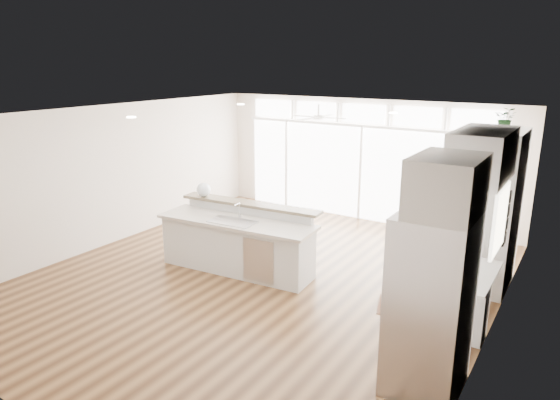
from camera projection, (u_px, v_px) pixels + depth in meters
The scene contains 24 objects.
floor at pixel (262, 280), 8.26m from camera, with size 7.00×8.00×0.02m, color #462A15.
ceiling at pixel (260, 115), 7.53m from camera, with size 7.00×8.00×0.02m, color white.
wall_back at pixel (363, 160), 11.14m from camera, with size 7.00×0.04×2.70m, color silver.
wall_front at pixel (17, 298), 4.65m from camera, with size 7.00×0.04×2.70m, color silver.
wall_left at pixel (113, 175), 9.71m from camera, with size 0.04×8.00×2.70m, color silver.
wall_right at pixel (497, 242), 6.08m from camera, with size 0.04×8.00×2.70m, color silver.
glass_wall at pixel (361, 174), 11.17m from camera, with size 5.80×0.06×2.08m, color white.
transom_row at pixel (364, 114), 10.82m from camera, with size 5.90×0.06×0.40m, color white.
desk_window at pixel (500, 220), 6.29m from camera, with size 0.04×0.85×0.85m, color white.
ceiling_fan at pixel (319, 112), 10.12m from camera, with size 1.16×1.16×0.32m, color white.
recessed_lights at pixel (267, 115), 7.70m from camera, with size 3.40×3.00×0.02m, color #F0E6CC.
oven_cabinet at pixel (495, 210), 7.74m from camera, with size 0.64×1.20×2.50m, color silver.
desk_nook at pixel (464, 298), 6.78m from camera, with size 0.72×1.30×0.76m, color silver.
upper_cabinets at pixel (482, 155), 6.23m from camera, with size 0.64×1.30×0.64m, color silver.
refrigerator at pixel (430, 304), 5.28m from camera, with size 0.76×0.90×2.00m, color #B7B7BC.
fridge_cabinet at pixel (447, 186), 4.90m from camera, with size 0.64×0.90×0.60m, color silver.
framed_photos at pixel (506, 219), 6.84m from camera, with size 0.06×0.22×0.80m, color black.
kitchen_island at pixel (237, 240), 8.47m from camera, with size 2.77×1.04×1.10m, color silver.
rug at pixel (409, 308), 7.29m from camera, with size 0.88×0.64×0.01m, color #341A10.
office_chair at pixel (445, 284), 7.03m from camera, with size 0.47×0.43×0.90m, color black.
fishbowl at pixel (204, 190), 9.06m from camera, with size 0.25×0.25×0.25m, color white.
monitor at pixel (462, 257), 6.67m from camera, with size 0.08×0.46×0.38m, color black.
keyboard at pixel (447, 267), 6.80m from camera, with size 0.12×0.31×0.02m, color white.
potted_plant at pixel (506, 121), 7.37m from camera, with size 0.30×0.33×0.26m, color #245123.
Camera 1 is at (4.34, -6.25, 3.48)m, focal length 32.00 mm.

